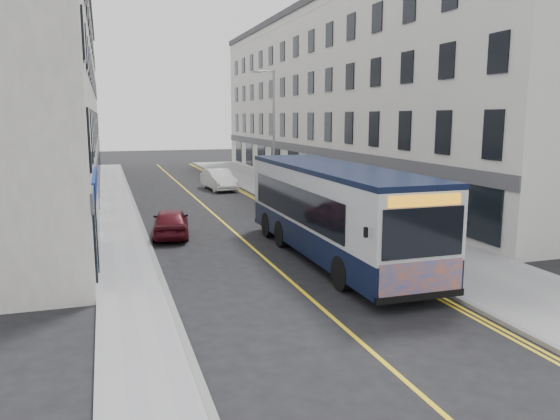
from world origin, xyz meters
TOP-DOWN VIEW (x-y plane):
  - ground at (0.00, 0.00)m, footprint 140.00×140.00m
  - pavement_east at (6.25, 12.00)m, footprint 4.50×64.00m
  - pavement_west at (-5.00, 12.00)m, footprint 2.00×64.00m
  - kerb_east at (4.00, 12.00)m, footprint 0.18×64.00m
  - kerb_west at (-4.00, 12.00)m, footprint 0.18×64.00m
  - road_centre_line at (0.00, 12.00)m, footprint 0.12×64.00m
  - road_dbl_yellow_inner at (3.55, 12.00)m, footprint 0.10×64.00m
  - road_dbl_yellow_outer at (3.75, 12.00)m, footprint 0.10×64.00m
  - terrace_east at (11.50, 21.00)m, footprint 6.00×46.00m
  - terrace_west at (-9.00, 21.00)m, footprint 6.00×46.00m
  - streetlamp at (4.17, 14.00)m, footprint 1.32×0.18m
  - city_bus at (2.42, 0.67)m, footprint 2.80×12.04m
  - bicycle at (5.43, 1.27)m, footprint 1.94×1.36m
  - pedestrian_near at (5.50, 12.48)m, footprint 0.67×0.49m
  - pedestrian_far at (5.52, 16.50)m, footprint 0.89×0.71m
  - car_white at (2.30, 21.18)m, footprint 2.01×4.64m
  - car_maroon at (-2.90, 6.39)m, footprint 2.04×4.01m

SIDE VIEW (x-z plane):
  - ground at x=0.00m, z-range 0.00..0.00m
  - road_centre_line at x=0.00m, z-range 0.00..0.01m
  - road_dbl_yellow_inner at x=3.55m, z-range 0.00..0.01m
  - road_dbl_yellow_outer at x=3.75m, z-range 0.00..0.01m
  - pavement_east at x=6.25m, z-range 0.00..0.12m
  - pavement_west at x=-5.00m, z-range 0.00..0.12m
  - kerb_east at x=4.00m, z-range 0.00..0.13m
  - kerb_west at x=-4.00m, z-range 0.00..0.13m
  - bicycle at x=5.43m, z-range 0.12..1.09m
  - car_maroon at x=-2.90m, z-range 0.00..1.31m
  - car_white at x=2.30m, z-range 0.00..1.49m
  - pedestrian_near at x=5.50m, z-range 0.12..1.83m
  - pedestrian_far at x=5.52m, z-range 0.12..1.90m
  - city_bus at x=2.42m, z-range 0.16..3.66m
  - streetlamp at x=4.17m, z-range 0.38..8.38m
  - terrace_east at x=11.50m, z-range 0.00..13.00m
  - terrace_west at x=-9.00m, z-range 0.00..13.00m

